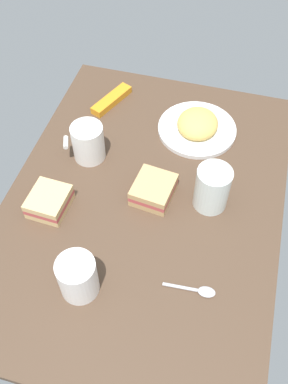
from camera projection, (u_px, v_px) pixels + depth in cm
name	position (u px, v px, depth cm)	size (l,w,h in cm)	color
tabletop	(144.00, 202.00, 101.71)	(90.00, 64.00, 2.00)	#4C3828
plate_of_food	(197.00, 126.00, 113.44)	(20.80, 20.80, 5.44)	white
coffee_mug_black	(88.00, 142.00, 105.40)	(7.96, 10.24, 9.71)	white
coffee_mug_milky	(78.00, 276.00, 83.52)	(9.36, 9.33, 9.64)	white
sandwich_main	(154.00, 190.00, 99.94)	(10.79, 9.93, 4.40)	tan
sandwich_side	(49.00, 201.00, 97.88)	(9.72, 8.84, 4.40)	#DBB77A
glass_of_milk	(212.00, 190.00, 96.65)	(7.91, 7.91, 10.98)	silver
spoon	(198.00, 290.00, 86.67)	(2.63, 10.88, 0.80)	silver
snack_bar	(112.00, 100.00, 120.83)	(13.99, 3.34, 2.00)	orange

